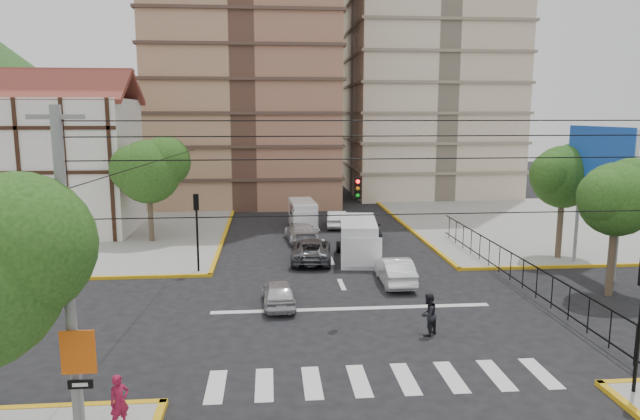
{
  "coord_description": "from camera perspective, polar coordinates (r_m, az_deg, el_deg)",
  "views": [
    {
      "loc": [
        -3.72,
        -23.87,
        8.93
      ],
      "look_at": [
        -1.14,
        5.13,
        4.0
      ],
      "focal_mm": 32.0,
      "sensor_mm": 36.0,
      "label": 1
    }
  ],
  "objects": [
    {
      "name": "van_left_lane",
      "position": [
        44.99,
        -1.72,
        -0.51
      ],
      "size": [
        2.08,
        4.78,
        2.11
      ],
      "rotation": [
        0.0,
        0.0,
        0.05
      ],
      "color": "silver",
      "rests_on": "ground"
    },
    {
      "name": "car_white_front_right",
      "position": [
        30.64,
        7.49,
        -6.01
      ],
      "size": [
        1.58,
        4.4,
        1.44
      ],
      "primitive_type": "imported",
      "rotation": [
        0.0,
        0.0,
        3.13
      ],
      "color": "white",
      "rests_on": "ground"
    },
    {
      "name": "district_sign",
      "position": [
        16.78,
        -22.96,
        -13.89
      ],
      "size": [
        0.9,
        0.12,
        3.2
      ],
      "color": "slate",
      "rests_on": "ground"
    },
    {
      "name": "tree_tudor",
      "position": [
        40.88,
        -16.65,
        4.0
      ],
      "size": [
        5.39,
        4.4,
        7.43
      ],
      "color": "#473828",
      "rests_on": "ground"
    },
    {
      "name": "crosswalk_stripes",
      "position": [
        20.31,
        6.26,
        -16.51
      ],
      "size": [
        12.0,
        2.4,
        0.01
      ],
      "primitive_type": "cube",
      "color": "silver",
      "rests_on": "ground"
    },
    {
      "name": "park_fence",
      "position": [
        32.34,
        18.44,
        -6.92
      ],
      "size": [
        0.1,
        22.5,
        1.66
      ],
      "primitive_type": null,
      "color": "black",
      "rests_on": "ground"
    },
    {
      "name": "sidewalk_nw",
      "position": [
        47.62,
        -24.99,
        -2.02
      ],
      "size": [
        26.0,
        26.0,
        0.15
      ],
      "primitive_type": "cube",
      "color": "gray",
      "rests_on": "ground"
    },
    {
      "name": "car_grey_mid_left",
      "position": [
        34.95,
        -0.87,
        -4.0
      ],
      "size": [
        2.8,
        5.28,
        1.41
      ],
      "primitive_type": "imported",
      "rotation": [
        0.0,
        0.0,
        3.05
      ],
      "color": "#53545A",
      "rests_on": "ground"
    },
    {
      "name": "traffic_light_hanging",
      "position": [
        22.35,
        4.55,
        1.8
      ],
      "size": [
        18.0,
        9.12,
        0.92
      ],
      "color": "black",
      "rests_on": "ground"
    },
    {
      "name": "tree_park_c",
      "position": [
        37.56,
        23.28,
        3.34
      ],
      "size": [
        4.65,
        3.8,
        7.25
      ],
      "color": "#473828",
      "rests_on": "ground"
    },
    {
      "name": "car_silver_front_left",
      "position": [
        27.07,
        -4.14,
        -8.26
      ],
      "size": [
        1.64,
        3.78,
        1.27
      ],
      "primitive_type": "imported",
      "rotation": [
        0.0,
        0.0,
        3.18
      ],
      "color": "silver",
      "rests_on": "ground"
    },
    {
      "name": "billboard",
      "position": [
        35.08,
        26.19,
        3.83
      ],
      "size": [
        0.36,
        6.2,
        8.1
      ],
      "color": "slate",
      "rests_on": "ground"
    },
    {
      "name": "car_silver_rear_left",
      "position": [
        40.21,
        -1.93,
        -2.22
      ],
      "size": [
        2.37,
        4.92,
        1.38
      ],
      "primitive_type": "imported",
      "rotation": [
        0.0,
        0.0,
        3.24
      ],
      "color": "silver",
      "rests_on": "ground"
    },
    {
      "name": "car_darkgrey_mid_right",
      "position": [
        40.99,
        4.87,
        -1.93
      ],
      "size": [
        2.31,
        4.62,
        1.51
      ],
      "primitive_type": "imported",
      "rotation": [
        0.0,
        0.0,
        3.02
      ],
      "color": "#27272A",
      "rests_on": "ground"
    },
    {
      "name": "utility_pole_sw",
      "position": [
        16.31,
        -23.91,
        -6.01
      ],
      "size": [
        1.4,
        0.28,
        9.0
      ],
      "color": "slate",
      "rests_on": "ground"
    },
    {
      "name": "traffic_light_nw",
      "position": [
        32.45,
        -12.23,
        -0.94
      ],
      "size": [
        0.28,
        0.22,
        4.4
      ],
      "color": "black",
      "rests_on": "ground"
    },
    {
      "name": "tree_park_a",
      "position": [
        31.1,
        27.67,
        1.27
      ],
      "size": [
        4.41,
        3.6,
        6.83
      ],
      "color": "#473828",
      "rests_on": "ground"
    },
    {
      "name": "pedestrian_crosswalk",
      "position": [
        23.93,
        10.76,
        -10.22
      ],
      "size": [
        1.08,
        1.07,
        1.76
      ],
      "primitive_type": "imported",
      "rotation": [
        0.0,
        0.0,
        3.88
      ],
      "color": "black",
      "rests_on": "ground"
    },
    {
      "name": "sidewalk_ne",
      "position": [
        50.65,
        22.94,
        -1.23
      ],
      "size": [
        26.0,
        26.0,
        0.15
      ],
      "primitive_type": "cube",
      "color": "gray",
      "rests_on": "ground"
    },
    {
      "name": "van_right_lane",
      "position": [
        35.14,
        3.91,
        -3.12
      ],
      "size": [
        2.77,
        5.68,
        2.46
      ],
      "rotation": [
        0.0,
        0.0,
        -0.12
      ],
      "color": "silver",
      "rests_on": "ground"
    },
    {
      "name": "tudor_building",
      "position": [
        46.59,
        -24.28,
        4.23
      ],
      "size": [
        10.8,
        8.05,
        12.23
      ],
      "color": "silver",
      "rests_on": "ground"
    },
    {
      "name": "car_white_rear_right",
      "position": [
        45.4,
        1.71,
        -0.87
      ],
      "size": [
        1.99,
        4.28,
        1.36
      ],
      "primitive_type": "imported",
      "rotation": [
        0.0,
        0.0,
        3.0
      ],
      "color": "white",
      "rests_on": "ground"
    },
    {
      "name": "stop_line",
      "position": [
        26.86,
        3.21,
        -9.81
      ],
      "size": [
        13.0,
        0.4,
        0.01
      ],
      "primitive_type": "cube",
      "color": "silver",
      "rests_on": "ground"
    },
    {
      "name": "pedestrian_sw_corner",
      "position": [
        17.81,
        -19.43,
        -17.63
      ],
      "size": [
        0.68,
        0.66,
        1.57
      ],
      "primitive_type": "imported",
      "rotation": [
        0.0,
        0.0,
        0.7
      ],
      "color": "maroon",
      "rests_on": "sidewalk_sw"
    },
    {
      "name": "ground",
      "position": [
        25.75,
        3.6,
        -10.7
      ],
      "size": [
        160.0,
        160.0,
        0.0
      ],
      "primitive_type": "plane",
      "color": "black",
      "rests_on": "ground"
    }
  ]
}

